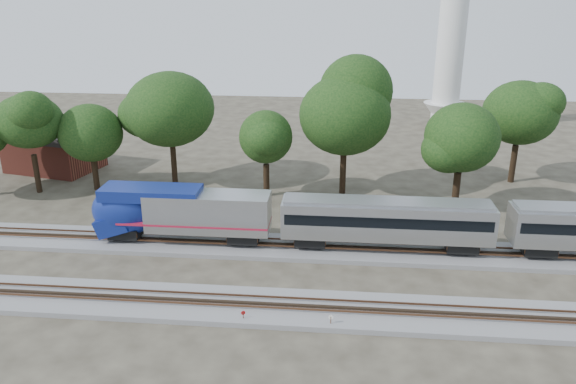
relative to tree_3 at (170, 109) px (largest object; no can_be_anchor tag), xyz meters
name	(u,v)px	position (x,y,z in m)	size (l,w,h in m)	color
ground	(248,281)	(12.30, -22.36, -8.92)	(160.00, 160.00, 0.00)	#383328
track_far	(259,246)	(12.30, -16.36, -8.71)	(160.00, 5.00, 0.73)	slate
track_near	(239,306)	(12.30, -26.36, -8.71)	(160.00, 5.00, 0.73)	slate
switch_stand_red	(243,315)	(12.96, -28.19, -8.30)	(0.29, 0.15, 0.96)	#512D19
switch_stand_white	(331,320)	(18.96, -28.29, -8.24)	(0.34, 0.07, 1.06)	#512D19
switch_lever	(341,325)	(19.64, -28.03, -8.77)	(0.50, 0.30, 0.30)	#512D19
brick_building	(54,150)	(-16.76, 4.24, -6.37)	(11.93, 9.60, 5.07)	maroon
tree_1	(28,122)	(-14.54, -4.19, -0.78)	(8.29, 8.29, 11.69)	black
tree_2	(90,133)	(-8.39, -2.73, -2.29)	(6.76, 6.76, 9.53)	black
tree_3	(170,109)	(0.00, 0.00, 0.00)	(9.08, 9.08, 12.80)	black
tree_4	(266,137)	(11.25, -2.84, -2.24)	(6.82, 6.82, 9.61)	black
tree_5	(345,115)	(19.64, -1.25, -0.03)	(9.04, 9.04, 12.75)	black
tree_6	(462,138)	(31.17, -5.81, -1.05)	(8.01, 8.01, 11.29)	black
tree_7	(520,113)	(39.67, 4.57, -0.60)	(8.47, 8.47, 11.95)	black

